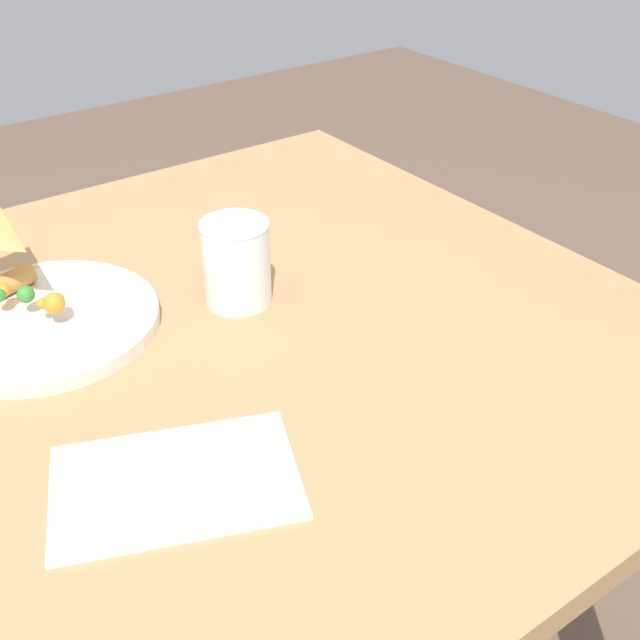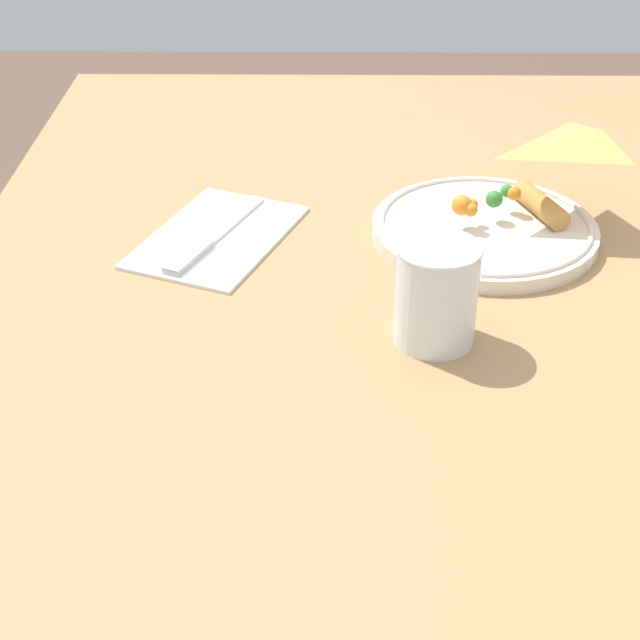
{
  "view_description": "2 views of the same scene",
  "coord_description": "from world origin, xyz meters",
  "px_view_note": "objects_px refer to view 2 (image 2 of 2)",
  "views": [
    {
      "loc": [
        0.22,
        0.64,
        1.22
      ],
      "look_at": [
        -0.16,
        0.12,
        0.81
      ],
      "focal_mm": 45.0,
      "sensor_mm": 36.0,
      "label": 1
    },
    {
      "loc": [
        -0.92,
        0.05,
        1.26
      ],
      "look_at": [
        -0.18,
        0.06,
        0.77
      ],
      "focal_mm": 55.0,
      "sensor_mm": 36.0,
      "label": 2
    }
  ],
  "objects_px": {
    "plate_pizza": "(487,226)",
    "butter_knife": "(213,237)",
    "dining_table": "(375,331)",
    "milk_glass": "(436,297)",
    "napkin_folded": "(217,237)"
  },
  "relations": [
    {
      "from": "dining_table",
      "to": "milk_glass",
      "type": "height_order",
      "value": "milk_glass"
    },
    {
      "from": "plate_pizza",
      "to": "butter_knife",
      "type": "height_order",
      "value": "plate_pizza"
    },
    {
      "from": "plate_pizza",
      "to": "milk_glass",
      "type": "height_order",
      "value": "milk_glass"
    },
    {
      "from": "dining_table",
      "to": "napkin_folded",
      "type": "bearing_deg",
      "value": 80.33
    },
    {
      "from": "plate_pizza",
      "to": "milk_glass",
      "type": "xyz_separation_m",
      "value": [
        -0.2,
        0.07,
        0.03
      ]
    },
    {
      "from": "butter_knife",
      "to": "plate_pizza",
      "type": "bearing_deg",
      "value": -63.05
    },
    {
      "from": "plate_pizza",
      "to": "napkin_folded",
      "type": "distance_m",
      "value": 0.29
    },
    {
      "from": "milk_glass",
      "to": "butter_knife",
      "type": "height_order",
      "value": "milk_glass"
    },
    {
      "from": "milk_glass",
      "to": "butter_knife",
      "type": "relative_size",
      "value": 0.52
    },
    {
      "from": "plate_pizza",
      "to": "napkin_folded",
      "type": "height_order",
      "value": "plate_pizza"
    },
    {
      "from": "dining_table",
      "to": "milk_glass",
      "type": "xyz_separation_m",
      "value": [
        -0.16,
        -0.04,
        0.15
      ]
    },
    {
      "from": "napkin_folded",
      "to": "milk_glass",
      "type": "bearing_deg",
      "value": -131.4
    },
    {
      "from": "dining_table",
      "to": "plate_pizza",
      "type": "bearing_deg",
      "value": -73.06
    },
    {
      "from": "plate_pizza",
      "to": "napkin_folded",
      "type": "bearing_deg",
      "value": 91.29
    },
    {
      "from": "dining_table",
      "to": "milk_glass",
      "type": "distance_m",
      "value": 0.22
    }
  ]
}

